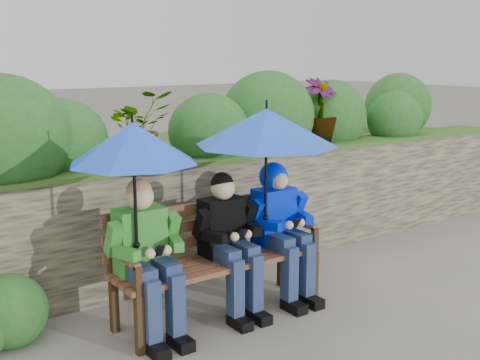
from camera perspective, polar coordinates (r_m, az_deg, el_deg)
ground at (r=4.84m, az=0.70°, el=-11.28°), size 60.00×60.00×0.00m
garden_backdrop at (r=5.85m, az=-9.53°, el=-0.46°), size 8.00×2.85×1.88m
park_bench at (r=4.46m, az=-2.48°, el=-6.74°), size 1.60×0.47×0.84m
boy_left at (r=4.09m, az=-8.82°, el=-6.77°), size 0.50×0.58×1.09m
boy_middle at (r=4.42m, az=-1.07°, el=-5.41°), size 0.48×0.55×1.06m
boy_right at (r=4.69m, az=3.86°, el=-3.77°), size 0.49×0.59×1.08m
umbrella_left at (r=3.86m, az=-10.11°, el=3.45°), size 0.84×0.84×0.89m
umbrella_right at (r=4.41m, az=2.51°, el=5.03°), size 1.06×1.06×0.90m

